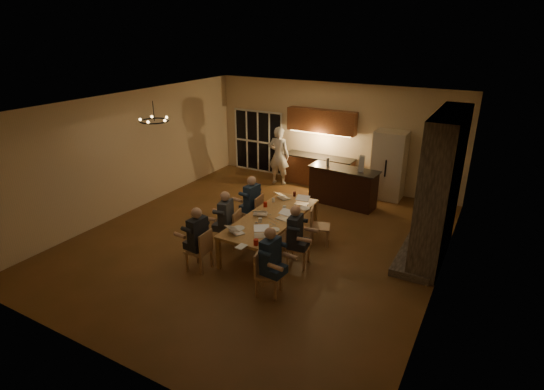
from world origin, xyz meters
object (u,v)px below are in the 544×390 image
at_px(person_left_near, 198,239).
at_px(person_right_mid, 295,236).
at_px(bar_island, 343,187).
at_px(chair_right_far, 320,226).
at_px(laptop_d, 284,214).
at_px(person_left_far, 252,203).
at_px(mug_back, 273,200).
at_px(plate_far, 305,208).
at_px(chair_right_near, 269,274).
at_px(chandelier, 155,121).
at_px(laptop_c, 260,210).
at_px(refrigerator, 389,165).
at_px(laptop_b, 262,231).
at_px(can_silver, 256,225).
at_px(chair_right_mid, 299,246).
at_px(laptop_e, 284,194).
at_px(bar_bottle, 328,162).
at_px(dining_table, 271,231).
at_px(mug_mid, 284,208).
at_px(bar_blender, 362,164).
at_px(redcup_near, 256,242).
at_px(chair_left_near, 199,250).
at_px(laptop_a, 237,228).
at_px(mug_front, 260,220).
at_px(plate_near, 274,230).
at_px(person_left_mid, 226,220).
at_px(laptop_f, 302,200).
at_px(standing_person, 279,156).
at_px(redcup_mid, 265,204).
at_px(plate_left, 238,228).
at_px(chair_left_mid, 229,228).
at_px(person_right_near, 270,261).
at_px(can_cola, 294,194).

distance_m(person_left_near, person_right_mid, 1.99).
xyz_separation_m(bar_island, chair_right_far, (0.37, -2.48, -0.10)).
bearing_deg(laptop_d, person_left_far, 162.47).
relative_size(mug_back, plate_far, 0.39).
distance_m(chair_right_near, mug_back, 2.77).
distance_m(chandelier, laptop_c, 3.14).
distance_m(refrigerator, laptop_b, 5.36).
relative_size(chandelier, can_silver, 5.46).
relative_size(chair_right_mid, laptop_e, 2.78).
xyz_separation_m(bar_island, mug_back, (-0.93, -2.38, 0.26)).
height_order(laptop_d, bar_bottle, bar_bottle).
xyz_separation_m(dining_table, mug_mid, (0.08, 0.48, 0.43)).
relative_size(laptop_b, mug_back, 3.20).
height_order(refrigerator, laptop_c, refrigerator).
distance_m(dining_table, person_right_mid, 1.03).
bearing_deg(mug_back, bar_blender, 58.98).
bearing_deg(chandelier, redcup_near, -13.70).
bearing_deg(bar_blender, person_left_far, -142.39).
bearing_deg(chair_left_near, can_silver, 137.45).
relative_size(laptop_a, mug_front, 3.20).
xyz_separation_m(plate_near, plate_far, (0.08, 1.34, 0.00)).
bearing_deg(person_left_mid, bar_bottle, 154.00).
distance_m(person_left_far, laptop_f, 1.24).
height_order(dining_table, person_left_mid, person_left_mid).
height_order(laptop_c, laptop_d, same).
bearing_deg(standing_person, person_left_near, 96.60).
xyz_separation_m(person_left_mid, laptop_f, (1.15, 1.53, 0.17)).
height_order(laptop_e, can_silver, laptop_e).
bearing_deg(redcup_mid, redcup_near, -65.57).
bearing_deg(person_left_mid, bar_island, 147.27).
distance_m(chair_right_mid, bar_bottle, 3.76).
height_order(chair_right_far, bar_blender, bar_blender).
bearing_deg(redcup_near, plate_near, 89.79).
distance_m(laptop_c, plate_left, 0.86).
height_order(chair_right_mid, redcup_near, chair_right_mid).
xyz_separation_m(mug_mid, plate_near, (0.31, -1.04, -0.04)).
relative_size(laptop_b, plate_left, 1.24).
bearing_deg(can_silver, laptop_f, 79.61).
distance_m(standing_person, laptop_a, 5.11).
bearing_deg(dining_table, laptop_a, -102.90).
bearing_deg(chair_right_near, plate_far, -1.82).
height_order(chair_left_mid, person_right_near, person_right_near).
xyz_separation_m(can_silver, bar_blender, (1.05, 3.76, 0.49)).
bearing_deg(laptop_b, plate_near, 41.81).
bearing_deg(chandelier, can_cola, 35.95).
height_order(person_left_mid, redcup_near, person_left_mid).
height_order(chair_right_mid, laptop_e, laptop_e).
relative_size(mug_mid, plate_near, 0.45).
xyz_separation_m(person_left_mid, redcup_near, (1.25, -0.76, 0.12)).
relative_size(chair_left_mid, can_cola, 7.42).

